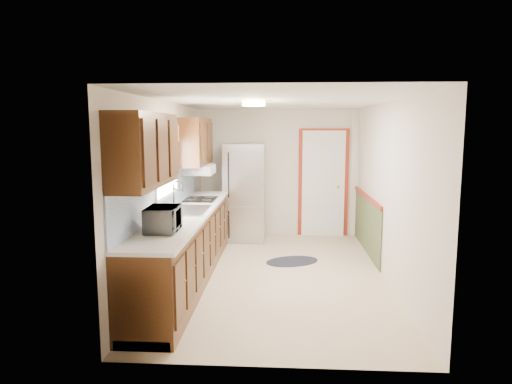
# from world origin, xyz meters

# --- Properties ---
(room_shell) EXTENTS (3.20, 5.20, 2.52)m
(room_shell) POSITION_xyz_m (0.00, 0.00, 1.20)
(room_shell) COLOR #C9B08E
(room_shell) RESTS_ON ground
(kitchen_run) EXTENTS (0.63, 4.00, 2.20)m
(kitchen_run) POSITION_xyz_m (-1.24, -0.29, 0.81)
(kitchen_run) COLOR #3B1F0D
(kitchen_run) RESTS_ON ground
(back_wall_trim) EXTENTS (1.12, 2.30, 2.08)m
(back_wall_trim) POSITION_xyz_m (0.99, 2.21, 0.89)
(back_wall_trim) COLOR maroon
(back_wall_trim) RESTS_ON ground
(ceiling_fixture) EXTENTS (0.30, 0.30, 0.06)m
(ceiling_fixture) POSITION_xyz_m (-0.30, -0.20, 2.36)
(ceiling_fixture) COLOR #FFD88C
(ceiling_fixture) RESTS_ON room_shell
(microwave) EXTENTS (0.28, 0.49, 0.33)m
(microwave) POSITION_xyz_m (-1.20, -1.44, 1.10)
(microwave) COLOR white
(microwave) RESTS_ON kitchen_run
(refrigerator) EXTENTS (0.75, 0.74, 1.77)m
(refrigerator) POSITION_xyz_m (-0.62, 2.05, 0.88)
(refrigerator) COLOR #B7B7BC
(refrigerator) RESTS_ON ground
(rug) EXTENTS (0.99, 0.84, 0.01)m
(rug) POSITION_xyz_m (0.24, 0.66, 0.01)
(rug) COLOR black
(rug) RESTS_ON ground
(cooktop) EXTENTS (0.47, 0.56, 0.02)m
(cooktop) POSITION_xyz_m (-1.19, 0.75, 0.95)
(cooktop) COLOR black
(cooktop) RESTS_ON kitchen_run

